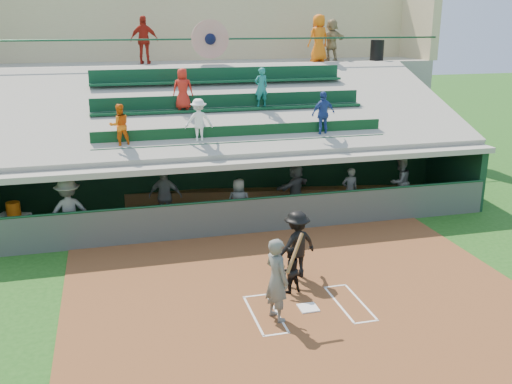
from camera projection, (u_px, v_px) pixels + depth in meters
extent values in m
plane|color=#1B4B15|center=(308.00, 309.00, 13.05)|extent=(100.00, 100.00, 0.00)
cube|color=brown|center=(301.00, 299.00, 13.51)|extent=(11.00, 9.00, 0.02)
cube|color=white|center=(308.00, 308.00, 13.04)|extent=(0.43, 0.43, 0.03)
cube|color=silver|center=(277.00, 312.00, 12.86)|extent=(0.05, 1.80, 0.01)
cube|color=white|center=(339.00, 304.00, 13.22)|extent=(0.05, 1.80, 0.01)
cube|color=white|center=(253.00, 315.00, 12.73)|extent=(0.05, 1.80, 0.01)
cube|color=white|center=(361.00, 301.00, 13.35)|extent=(0.05, 1.80, 0.01)
cube|color=white|center=(255.00, 296.00, 13.63)|extent=(0.60, 0.05, 0.01)
cube|color=silver|center=(335.00, 286.00, 14.12)|extent=(0.60, 0.05, 0.01)
cube|color=white|center=(276.00, 334.00, 11.96)|extent=(0.60, 0.05, 0.01)
cube|color=white|center=(366.00, 322.00, 12.45)|extent=(0.60, 0.05, 0.01)
cube|color=gray|center=(241.00, 214.00, 19.29)|extent=(16.00, 3.50, 0.04)
cube|color=gray|center=(206.00, 116.00, 24.88)|extent=(20.00, 3.00, 4.60)
cube|color=#4D524D|center=(254.00, 216.00, 17.52)|extent=(16.00, 0.06, 1.10)
cylinder|color=#133B22|center=(254.00, 199.00, 17.35)|extent=(16.00, 0.08, 0.08)
cube|color=black|center=(230.00, 171.00, 20.60)|extent=(16.00, 0.25, 2.20)
cube|color=#10311E|center=(453.00, 169.00, 20.90)|extent=(0.25, 3.50, 2.20)
cube|color=gray|center=(241.00, 152.00, 18.66)|extent=(16.40, 3.90, 0.18)
cube|color=gray|center=(221.00, 159.00, 22.20)|extent=(16.40, 3.50, 2.30)
cube|color=gray|center=(212.00, 122.00, 23.39)|extent=(16.40, 0.30, 4.60)
cube|color=gray|center=(229.00, 106.00, 20.00)|extent=(16.40, 6.51, 2.37)
cube|color=#0D3B24|center=(245.00, 142.00, 18.01)|extent=(9.40, 0.42, 0.08)
cube|color=#0C341A|center=(243.00, 132.00, 18.12)|extent=(9.40, 0.06, 0.45)
cube|color=#0C361F|center=(232.00, 109.00, 19.56)|extent=(9.40, 0.42, 0.08)
cube|color=#0B321D|center=(230.00, 101.00, 19.66)|extent=(9.40, 0.06, 0.45)
cube|color=#0D3A21|center=(220.00, 81.00, 21.10)|extent=(9.40, 0.42, 0.08)
cube|color=#0D3A22|center=(219.00, 74.00, 21.21)|extent=(9.40, 0.06, 0.45)
imported|color=orange|center=(120.00, 125.00, 16.99)|extent=(0.70, 0.60, 1.27)
imported|color=white|center=(199.00, 121.00, 17.56)|extent=(0.87, 0.50, 1.35)
imported|color=#244092|center=(323.00, 114.00, 18.53)|extent=(0.90, 0.51, 1.44)
imported|color=red|center=(183.00, 89.00, 19.04)|extent=(0.73, 0.53, 1.37)
imported|color=#1B7C79|center=(261.00, 87.00, 19.70)|extent=(0.53, 0.40, 1.33)
cylinder|color=#133D26|center=(210.00, 39.00, 22.52)|extent=(20.00, 0.07, 0.07)
cylinder|color=red|center=(210.00, 39.00, 22.51)|extent=(1.50, 0.06, 1.50)
sphere|color=black|center=(210.00, 39.00, 22.48)|extent=(0.44, 0.44, 0.44)
cube|color=tan|center=(198.00, 23.00, 25.13)|extent=(20.00, 0.40, 3.20)
cube|color=tan|center=(419.00, 23.00, 26.14)|extent=(0.40, 3.00, 3.20)
imported|color=#50534F|center=(277.00, 279.00, 12.34)|extent=(0.66, 0.80, 1.89)
cylinder|color=olive|center=(295.00, 253.00, 12.10)|extent=(0.56, 0.54, 0.75)
sphere|color=olive|center=(283.00, 266.00, 12.29)|extent=(0.10, 0.10, 0.10)
imported|color=black|center=(290.00, 270.00, 13.69)|extent=(0.65, 0.55, 1.15)
imported|color=black|center=(297.00, 245.00, 14.40)|extent=(1.29, 0.99, 1.77)
cube|color=brown|center=(239.00, 197.00, 20.32)|extent=(16.56, 3.52, 0.50)
cube|color=silver|center=(14.00, 228.00, 16.88)|extent=(1.07, 0.94, 0.78)
cylinder|color=#D75E0C|center=(13.00, 209.00, 16.72)|extent=(0.40, 0.40, 0.40)
imported|color=#5A5D58|center=(69.00, 211.00, 16.54)|extent=(1.36, 0.92, 1.96)
imported|color=#61645F|center=(165.00, 196.00, 18.17)|extent=(1.15, 0.72, 1.82)
imported|color=#5C5F5A|center=(239.00, 203.00, 17.96)|extent=(0.88, 0.72, 1.55)
imported|color=#585B55|center=(295.00, 187.00, 19.37)|extent=(1.57, 1.25, 1.67)
imported|color=#545652|center=(350.00, 190.00, 19.30)|extent=(0.58, 0.39, 1.54)
imported|color=#61635E|center=(400.00, 182.00, 19.88)|extent=(1.01, 0.89, 1.74)
cylinder|color=black|center=(377.00, 50.00, 25.02)|extent=(0.59, 0.59, 0.89)
imported|color=#A61F12|center=(144.00, 40.00, 22.99)|extent=(1.19, 0.71, 1.90)
imported|color=orange|center=(319.00, 38.00, 24.21)|extent=(1.08, 0.84, 1.96)
imported|color=tan|center=(331.00, 40.00, 24.87)|extent=(1.73, 0.92, 1.78)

